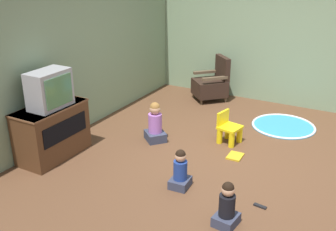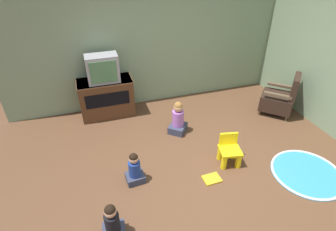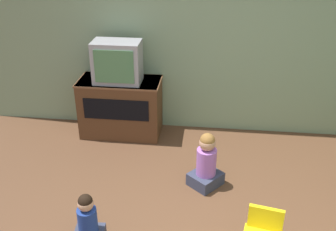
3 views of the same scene
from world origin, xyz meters
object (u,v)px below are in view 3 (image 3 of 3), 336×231
Objects in this scene: television at (117,62)px; child_watching_left at (206,163)px; tv_cabinet at (121,106)px; child_watching_center at (88,222)px.

television reaches higher than child_watching_left.
tv_cabinet is at bearing 90.00° from television.
television reaches higher than child_watching_center.
child_watching_left is at bearing 39.49° from child_watching_center.
child_watching_center is at bearing -85.87° from tv_cabinet.
television is (-0.00, -0.05, 0.61)m from tv_cabinet.
child_watching_center is (0.14, -1.94, -0.17)m from tv_cabinet.
tv_cabinet is 1.80× the size of television.
tv_cabinet is at bearing 89.91° from child_watching_center.
tv_cabinet is 1.66× the size of child_watching_left.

